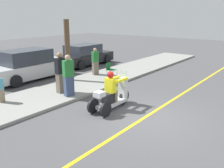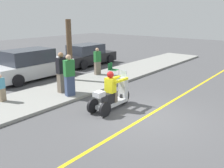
# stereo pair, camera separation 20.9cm
# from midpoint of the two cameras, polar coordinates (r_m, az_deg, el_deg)

# --- Properties ---
(ground_plane) EXTENTS (60.00, 60.00, 0.00)m
(ground_plane) POSITION_cam_midpoint_polar(r_m,az_deg,el_deg) (9.03, 7.04, -7.48)
(ground_plane) COLOR #4C4C4F
(lane_stripe) EXTENTS (24.00, 0.12, 0.01)m
(lane_stripe) POSITION_cam_midpoint_polar(r_m,az_deg,el_deg) (8.95, 6.74, -7.65)
(lane_stripe) COLOR gold
(lane_stripe) RESTS_ON ground
(sidewalk_strip) EXTENTS (28.00, 2.80, 0.12)m
(sidewalk_strip) POSITION_cam_midpoint_polar(r_m,az_deg,el_deg) (11.83, -12.53, -1.78)
(sidewalk_strip) COLOR gray
(sidewalk_strip) RESTS_ON ground
(motorcycle_trike) EXTENTS (2.14, 0.69, 1.51)m
(motorcycle_trike) POSITION_cam_midpoint_polar(r_m,az_deg,el_deg) (9.52, -0.60, -2.59)
(motorcycle_trike) COLOR black
(motorcycle_trike) RESTS_ON ground
(spectator_near_curb) EXTENTS (0.48, 0.36, 1.79)m
(spectator_near_curb) POSITION_cam_midpoint_polar(r_m,az_deg,el_deg) (10.77, -10.46, 1.72)
(spectator_near_curb) COLOR #38476B
(spectator_near_curb) RESTS_ON sidewalk_strip
(spectator_with_child) EXTENTS (0.42, 0.31, 1.56)m
(spectator_with_child) POSITION_cam_midpoint_polar(r_m,az_deg,el_deg) (14.54, -4.25, 5.07)
(spectator_with_child) COLOR #726656
(spectator_with_child) RESTS_ON sidewalk_strip
(spectator_by_tree) EXTENTS (0.28, 0.19, 1.10)m
(spectator_by_tree) POSITION_cam_midpoint_polar(r_m,az_deg,el_deg) (10.91, -24.69, -1.10)
(spectator_by_tree) COLOR gray
(spectator_by_tree) RESTS_ON sidewalk_strip
(spectator_end_of_line) EXTENTS (0.44, 0.27, 1.81)m
(spectator_end_of_line) POSITION_cam_midpoint_polar(r_m,az_deg,el_deg) (11.33, -12.20, 2.37)
(spectator_end_of_line) COLOR #726656
(spectator_end_of_line) RESTS_ON sidewalk_strip
(folding_chair_curbside) EXTENTS (0.52, 0.52, 0.82)m
(folding_chair_curbside) POSITION_cam_midpoint_polar(r_m,az_deg,el_deg) (13.84, -0.86, 3.53)
(folding_chair_curbside) COLOR #A5A8AD
(folding_chair_curbside) RESTS_ON sidewalk_strip
(parked_car_lot_center) EXTENTS (4.68, 2.09, 1.67)m
(parked_car_lot_center) POSITION_cam_midpoint_polar(r_m,az_deg,el_deg) (14.74, -18.91, 4.05)
(parked_car_lot_center) COLOR silver
(parked_car_lot_center) RESTS_ON ground
(parked_car_lot_left) EXTENTS (4.30, 2.02, 1.49)m
(parked_car_lot_left) POSITION_cam_midpoint_polar(r_m,az_deg,el_deg) (18.08, -6.58, 6.54)
(parked_car_lot_left) COLOR black
(parked_car_lot_left) RESTS_ON ground
(tree_trunk) EXTENTS (0.28, 0.28, 3.18)m
(tree_trunk) POSITION_cam_midpoint_polar(r_m,az_deg,el_deg) (13.36, -10.58, 7.55)
(tree_trunk) COLOR brown
(tree_trunk) RESTS_ON sidewalk_strip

